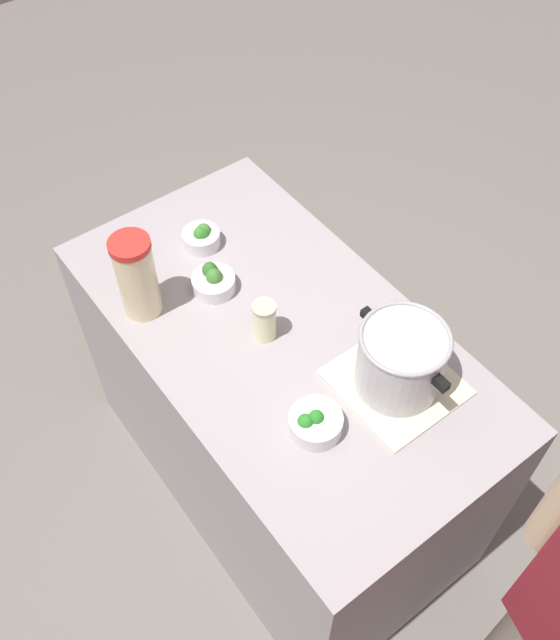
# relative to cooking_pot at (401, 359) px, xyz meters

# --- Properties ---
(ground_plane) EXTENTS (8.00, 8.00, 0.00)m
(ground_plane) POSITION_rel_cooking_pot_xyz_m (-0.32, -0.14, -1.02)
(ground_plane) COLOR slate
(counter_slab) EXTENTS (1.36, 0.73, 0.91)m
(counter_slab) POSITION_rel_cooking_pot_xyz_m (-0.32, -0.14, -0.56)
(counter_slab) COLOR #979094
(counter_slab) RESTS_ON ground_plane
(dish_cloth) EXTENTS (0.31, 0.29, 0.01)m
(dish_cloth) POSITION_rel_cooking_pot_xyz_m (0.00, 0.00, -0.11)
(dish_cloth) COLOR beige
(dish_cloth) RESTS_ON counter_slab
(cooking_pot) EXTENTS (0.30, 0.23, 0.20)m
(cooking_pot) POSITION_rel_cooking_pot_xyz_m (0.00, 0.00, 0.00)
(cooking_pot) COLOR #B7B7BC
(cooking_pot) RESTS_ON dish_cloth
(lemonade_pitcher) EXTENTS (0.11, 0.11, 0.27)m
(lemonade_pitcher) POSITION_rel_cooking_pot_xyz_m (-0.62, -0.40, 0.02)
(lemonade_pitcher) COLOR beige
(lemonade_pitcher) RESTS_ON counter_slab
(mason_jar) EXTENTS (0.07, 0.07, 0.12)m
(mason_jar) POSITION_rel_cooking_pot_xyz_m (-0.34, -0.18, -0.05)
(mason_jar) COLOR beige
(mason_jar) RESTS_ON counter_slab
(broccoli_bowl_front) EXTENTS (0.13, 0.13, 0.08)m
(broccoli_bowl_front) POSITION_rel_cooking_pot_xyz_m (-0.57, -0.20, -0.08)
(broccoli_bowl_front) COLOR silver
(broccoli_bowl_front) RESTS_ON counter_slab
(broccoli_bowl_center) EXTENTS (0.12, 0.12, 0.07)m
(broccoli_bowl_center) POSITION_rel_cooking_pot_xyz_m (-0.74, -0.13, -0.08)
(broccoli_bowl_center) COLOR silver
(broccoli_bowl_center) RESTS_ON counter_slab
(broccoli_bowl_back) EXTENTS (0.14, 0.14, 0.07)m
(broccoli_bowl_back) POSITION_rel_cooking_pot_xyz_m (-0.02, -0.26, -0.08)
(broccoli_bowl_back) COLOR silver
(broccoli_bowl_back) RESTS_ON counter_slab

